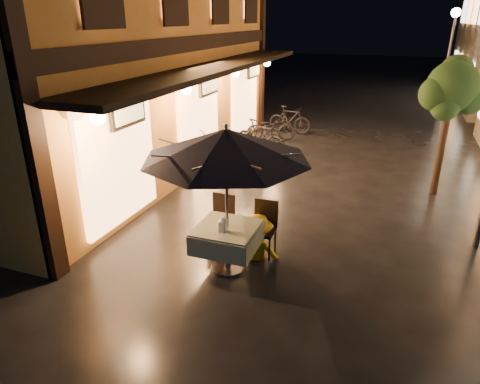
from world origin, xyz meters
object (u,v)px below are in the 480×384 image
at_px(person_orange, 218,214).
at_px(bicycle_0, 232,163).
at_px(table_lantern, 223,223).
at_px(cafe_table, 227,237).
at_px(person_yellow, 257,217).
at_px(patio_umbrella, 226,144).

bearing_deg(person_orange, bicycle_0, -87.39).
distance_m(table_lantern, bicycle_0, 4.40).
height_order(cafe_table, person_yellow, person_yellow).
xyz_separation_m(patio_umbrella, person_orange, (-0.38, 0.54, -1.45)).
relative_size(patio_umbrella, person_orange, 1.88).
xyz_separation_m(patio_umbrella, bicycle_0, (-1.44, 3.95, -1.69)).
xyz_separation_m(cafe_table, person_yellow, (0.33, 0.57, 0.17)).
xyz_separation_m(patio_umbrella, person_yellow, (0.33, 0.57, -1.39)).
bearing_deg(cafe_table, patio_umbrella, 9.46).
xyz_separation_m(cafe_table, table_lantern, (0.00, -0.17, 0.33)).
bearing_deg(person_orange, cafe_table, 110.80).
bearing_deg(patio_umbrella, table_lantern, -90.00).
distance_m(table_lantern, person_yellow, 0.82).
bearing_deg(person_yellow, cafe_table, 46.05).
height_order(cafe_table, table_lantern, table_lantern).
bearing_deg(bicycle_0, patio_umbrella, -156.58).
distance_m(cafe_table, person_orange, 0.67).
height_order(table_lantern, person_orange, person_orange).
relative_size(table_lantern, person_yellow, 0.17).
xyz_separation_m(cafe_table, bicycle_0, (-1.44, 3.95, -0.13)).
bearing_deg(table_lantern, cafe_table, 90.00).
relative_size(patio_umbrella, table_lantern, 10.43).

